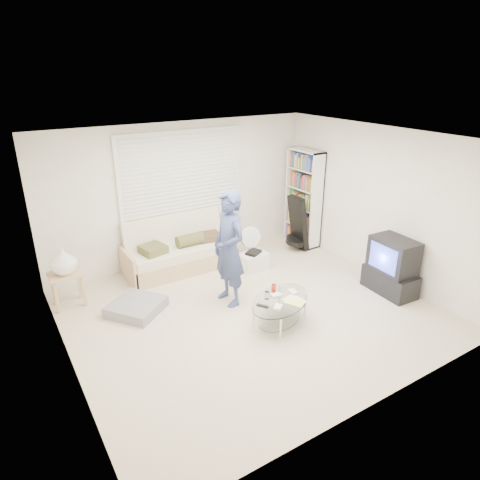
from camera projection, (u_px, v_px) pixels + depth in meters
ground at (251, 311)px, 6.30m from camera, size 5.00×5.00×0.00m
room_shell at (234, 197)px, 6.06m from camera, size 5.02×4.52×2.51m
window_blinds at (183, 177)px, 7.44m from camera, size 2.32×0.08×1.62m
futon_sofa at (180, 252)px, 7.52m from camera, size 1.96×0.79×0.96m
grey_floor_pillow at (136, 307)px, 6.27m from camera, size 0.97×0.97×0.16m
side_table at (64, 263)px, 6.20m from camera, size 0.47×0.38×0.94m
bookshelf at (303, 198)px, 8.39m from camera, size 0.30×0.80×1.89m
guitar_case at (298, 227)px, 8.22m from camera, size 0.39×0.40×1.07m
floor_fan at (250, 240)px, 7.83m from camera, size 0.39×0.27×0.66m
storage_bin at (253, 261)px, 7.56m from camera, size 0.50×0.36×0.34m
tv_unit at (392, 267)px, 6.68m from camera, size 0.50×0.86×0.91m
coffee_table at (280, 305)px, 5.87m from camera, size 1.23×1.04×0.51m
standing_person at (229, 249)px, 6.24m from camera, size 0.45×0.66×1.75m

